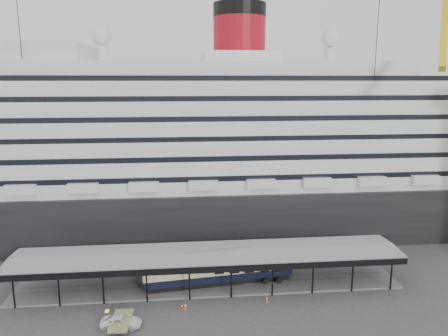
{
  "coord_description": "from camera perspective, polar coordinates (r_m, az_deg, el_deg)",
  "views": [
    {
      "loc": [
        -3.78,
        -54.56,
        29.8
      ],
      "look_at": [
        2.59,
        8.0,
        16.96
      ],
      "focal_mm": 35.0,
      "sensor_mm": 36.0,
      "label": 1
    }
  ],
  "objects": [
    {
      "name": "ground",
      "position": [
        62.28,
        -1.7,
        -17.05
      ],
      "size": [
        200.0,
        200.0,
        0.0
      ],
      "primitive_type": "plane",
      "color": "#3A3A3D",
      "rests_on": "ground"
    },
    {
      "name": "traffic_cone_right",
      "position": [
        62.32,
        5.61,
        -16.68
      ],
      "size": [
        0.47,
        0.47,
        0.78
      ],
      "rotation": [
        0.0,
        0.0,
        -0.19
      ],
      "color": "#F04C0D",
      "rests_on": "ground"
    },
    {
      "name": "traffic_cone_mid",
      "position": [
        60.64,
        -5.51,
        -17.54
      ],
      "size": [
        0.44,
        0.44,
        0.76
      ],
      "rotation": [
        0.0,
        0.0,
        -0.16
      ],
      "color": "red",
      "rests_on": "ground"
    },
    {
      "name": "cruise_ship",
      "position": [
        87.4,
        -3.26,
        4.0
      ],
      "size": [
        130.0,
        30.0,
        43.9
      ],
      "color": "black",
      "rests_on": "ground"
    },
    {
      "name": "port_truck",
      "position": [
        57.9,
        -13.28,
        -18.98
      ],
      "size": [
        5.11,
        2.63,
        1.38
      ],
      "primitive_type": "imported",
      "rotation": [
        0.0,
        0.0,
        1.5
      ],
      "color": "white",
      "rests_on": "ground"
    },
    {
      "name": "platform_canopy",
      "position": [
        65.68,
        -2.03,
        -13.16
      ],
      "size": [
        56.0,
        9.18,
        5.3
      ],
      "color": "slate",
      "rests_on": "ground"
    },
    {
      "name": "pullman_carriage",
      "position": [
        65.67,
        -0.73,
        -12.89
      ],
      "size": [
        22.25,
        5.5,
        21.67
      ],
      "rotation": [
        0.0,
        0.0,
        0.12
      ],
      "color": "black",
      "rests_on": "ground"
    },
    {
      "name": "traffic_cone_left",
      "position": [
        60.55,
        -5.05,
        -17.53
      ],
      "size": [
        0.54,
        0.54,
        0.85
      ],
      "rotation": [
        0.0,
        0.0,
        0.29
      ],
      "color": "#F7400D",
      "rests_on": "ground"
    }
  ]
}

